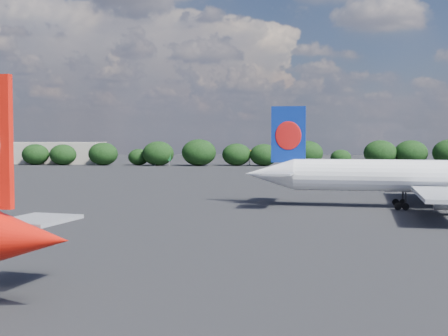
{
  "coord_description": "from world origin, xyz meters",
  "views": [
    {
      "loc": [
        19.75,
        -37.26,
        10.59
      ],
      "look_at": [
        16.0,
        12.0,
        8.0
      ],
      "focal_mm": 50.0,
      "sensor_mm": 36.0,
      "label": 1
    }
  ],
  "objects": [
    {
      "name": "terminal_building",
      "position": [
        -65.0,
        192.0,
        4.0
      ],
      "size": [
        42.0,
        16.0,
        8.0
      ],
      "color": "#A1988B",
      "rests_on": "ground"
    },
    {
      "name": "highway_sign",
      "position": [
        -18.0,
        176.0,
        3.13
      ],
      "size": [
        6.0,
        0.3,
        4.5
      ],
      "color": "#156B2D",
      "rests_on": "ground"
    },
    {
      "name": "china_southern_airliner",
      "position": [
        39.38,
        54.9,
        4.56
      ],
      "size": [
        45.9,
        43.76,
        14.98
      ],
      "color": "white",
      "rests_on": "ground"
    },
    {
      "name": "billboard_yellow",
      "position": [
        12.0,
        182.0,
        3.87
      ],
      "size": [
        5.0,
        0.3,
        5.5
      ],
      "color": "gold",
      "rests_on": "ground"
    },
    {
      "name": "horizon_treeline",
      "position": [
        18.1,
        180.15,
        4.2
      ],
      "size": [
        205.99,
        16.82,
        9.3
      ],
      "color": "black",
      "rests_on": "ground"
    },
    {
      "name": "ground",
      "position": [
        0.0,
        60.0,
        0.0
      ],
      "size": [
        500.0,
        500.0,
        0.0
      ],
      "primitive_type": "plane",
      "color": "black",
      "rests_on": "ground"
    }
  ]
}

